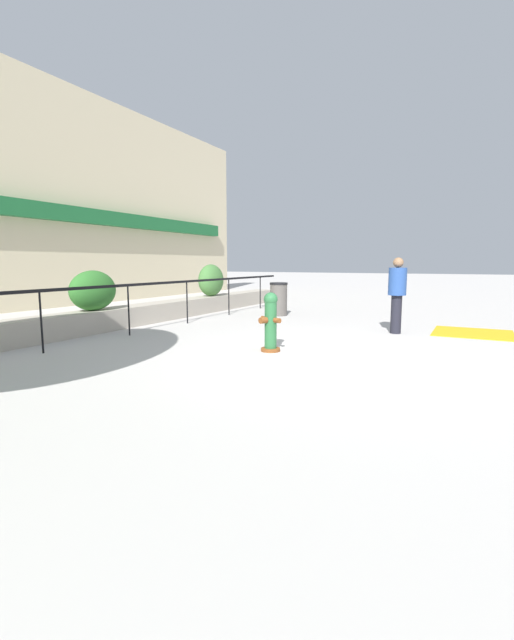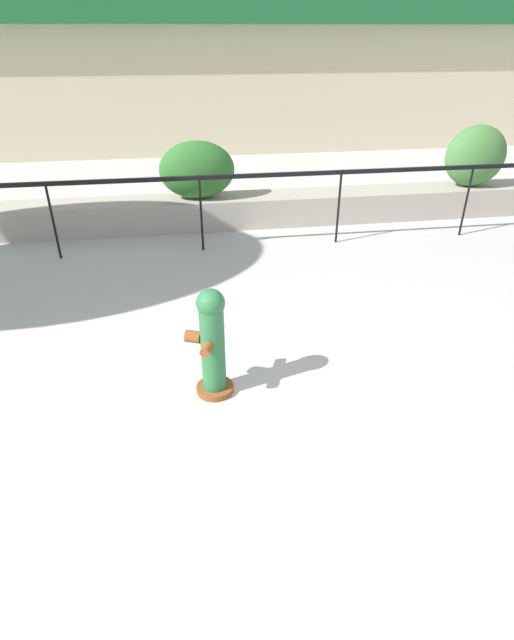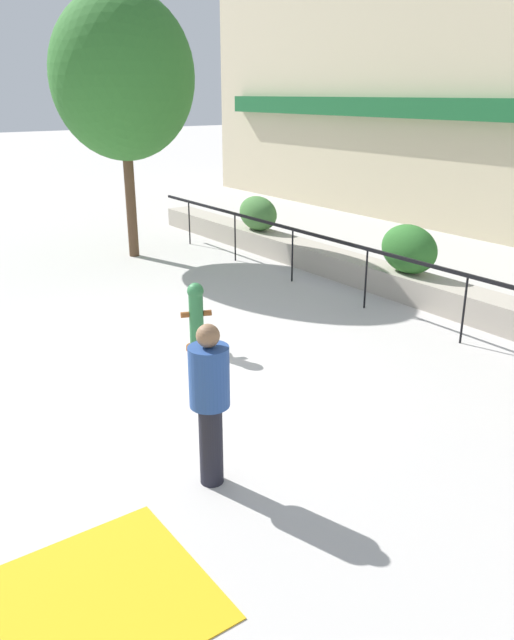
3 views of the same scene
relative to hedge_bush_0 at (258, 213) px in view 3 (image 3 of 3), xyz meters
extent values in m
plane|color=#BCB7B2|center=(4.89, -6.00, -0.92)|extent=(120.00, 120.00, 0.00)
cube|color=#ADA393|center=(4.89, 0.00, -0.67)|extent=(18.00, 0.70, 0.50)
cube|color=black|center=(4.89, -1.10, 0.20)|extent=(15.00, 0.05, 0.06)
cylinder|color=black|center=(-1.54, -1.10, -0.35)|extent=(0.04, 0.04, 1.15)
cylinder|color=black|center=(0.60, -1.10, -0.35)|extent=(0.04, 0.04, 1.15)
cylinder|color=black|center=(2.74, -1.10, -0.35)|extent=(0.04, 0.04, 1.15)
cylinder|color=black|center=(4.89, -1.10, -0.35)|extent=(0.04, 0.04, 1.15)
cylinder|color=black|center=(7.03, -1.10, -0.35)|extent=(0.04, 0.04, 1.15)
ellipsoid|color=#427538|center=(0.00, 0.00, 0.00)|extent=(1.27, 0.70, 0.85)
ellipsoid|color=#2D6B28|center=(4.90, 0.00, 0.04)|extent=(1.25, 0.69, 0.93)
cylinder|color=brown|center=(4.79, -4.64, -0.89)|extent=(0.46, 0.46, 0.06)
cylinder|color=#286638|center=(4.79, -4.64, -0.44)|extent=(0.29, 0.29, 0.85)
sphere|color=#286638|center=(4.79, -4.64, 0.03)|extent=(0.25, 0.25, 0.25)
cylinder|color=brown|center=(4.62, -4.58, -0.34)|extent=(0.17, 0.16, 0.11)
cylinder|color=brown|center=(4.85, -4.48, -0.34)|extent=(0.13, 0.15, 0.09)
cylinder|color=brown|center=(4.72, -4.80, -0.34)|extent=(0.13, 0.15, 0.09)
cylinder|color=brown|center=(-1.25, -2.84, 0.39)|extent=(0.24, 0.24, 2.62)
ellipsoid|color=#2D6B28|center=(-1.25, -2.84, 3.19)|extent=(3.50, 3.15, 3.67)
cylinder|color=black|center=(7.91, -6.33, -0.48)|extent=(0.32, 0.32, 0.88)
cylinder|color=#26478C|center=(7.91, -6.33, 0.27)|extent=(0.53, 0.53, 0.62)
sphere|color=#8C6647|center=(7.91, -6.33, 0.69)|extent=(0.23, 0.23, 0.23)
cube|color=gold|center=(8.74, -7.91, -0.92)|extent=(1.68, 1.68, 0.01)
camera|label=1|loc=(-2.16, -7.97, 0.69)|focal=24.00mm
camera|label=2|loc=(4.61, -8.43, 2.07)|focal=28.00mm
camera|label=3|loc=(12.61, -9.16, 2.85)|focal=35.00mm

